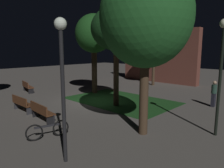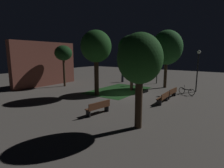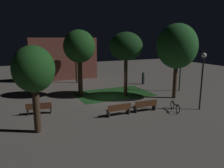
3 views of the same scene
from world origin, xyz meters
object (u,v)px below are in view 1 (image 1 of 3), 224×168
(bench_by_lamp, at_px, (22,103))
(tree_tall_center, at_px, (146,17))
(bench_corner, at_px, (27,86))
(bench_back_row, at_px, (41,111))
(tree_back_left, at_px, (94,35))
(pedestrian, at_px, (214,93))
(lamp_post_plaza_west, at_px, (62,66))
(tree_lawn_side, at_px, (116,29))
(bicycle, at_px, (48,130))
(lamp_post_near_wall, at_px, (222,58))
(tree_left_canopy, at_px, (154,43))

(bench_by_lamp, bearing_deg, tree_tall_center, 17.63)
(bench_corner, bearing_deg, bench_back_row, -19.68)
(bench_back_row, relative_size, tree_back_left, 0.29)
(tree_tall_center, bearing_deg, pedestrian, 84.06)
(bench_by_lamp, distance_m, bench_back_row, 2.22)
(bench_corner, bearing_deg, lamp_post_plaza_west, -19.20)
(bench_by_lamp, distance_m, tree_back_left, 7.62)
(bench_by_lamp, xyz_separation_m, pedestrian, (7.43, 8.56, 0.37))
(tree_lawn_side, height_order, bicycle, tree_lawn_side)
(tree_tall_center, distance_m, tree_back_left, 8.79)
(tree_tall_center, height_order, tree_back_left, tree_tall_center)
(bench_back_row, height_order, tree_lawn_side, tree_lawn_side)
(tree_tall_center, xyz_separation_m, tree_back_left, (-7.74, 4.17, -0.08))
(lamp_post_plaza_west, relative_size, bicycle, 2.68)
(bench_back_row, relative_size, bicycle, 1.12)
(bench_back_row, distance_m, lamp_post_near_wall, 8.36)
(bench_back_row, relative_size, lamp_post_plaza_west, 0.42)
(bench_by_lamp, height_order, lamp_post_near_wall, lamp_post_near_wall)
(lamp_post_plaza_west, distance_m, pedestrian, 10.21)
(bench_corner, relative_size, tree_tall_center, 0.28)
(tree_lawn_side, relative_size, lamp_post_near_wall, 1.30)
(tree_lawn_side, bearing_deg, pedestrian, 41.41)
(tree_left_canopy, xyz_separation_m, pedestrian, (7.01, -4.19, -3.19))
(tree_lawn_side, xyz_separation_m, lamp_post_plaza_west, (3.35, -5.97, -1.66))
(bench_by_lamp, distance_m, tree_left_canopy, 13.24)
(pedestrian, bearing_deg, bicycle, -108.22)
(lamp_post_plaza_west, bearing_deg, bicycle, 165.44)
(tree_lawn_side, height_order, tree_back_left, tree_back_left)
(lamp_post_near_wall, height_order, pedestrian, lamp_post_near_wall)
(bench_back_row, xyz_separation_m, tree_lawn_side, (0.74, 4.61, 4.17))
(bench_by_lamp, height_order, tree_left_canopy, tree_left_canopy)
(tree_left_canopy, height_order, pedestrian, tree_left_canopy)
(lamp_post_near_wall, height_order, lamp_post_plaza_west, lamp_post_near_wall)
(lamp_post_plaza_west, xyz_separation_m, pedestrian, (1.12, 9.92, -2.14))
(pedestrian, bearing_deg, tree_back_left, -165.08)
(bench_by_lamp, xyz_separation_m, bench_back_row, (2.22, 0.00, 0.00))
(bench_corner, relative_size, pedestrian, 1.15)
(tree_left_canopy, relative_size, pedestrian, 3.13)
(tree_lawn_side, distance_m, bicycle, 7.09)
(bicycle, bearing_deg, bench_by_lamp, 169.00)
(tree_tall_center, distance_m, pedestrian, 7.51)
(tree_left_canopy, distance_m, bicycle, 14.62)
(tree_left_canopy, xyz_separation_m, tree_back_left, (-1.40, -6.43, 0.58))
(lamp_post_near_wall, bearing_deg, bicycle, -133.70)
(tree_tall_center, bearing_deg, lamp_post_plaza_west, -97.40)
(bench_back_row, distance_m, bicycle, 2.29)
(tree_lawn_side, distance_m, lamp_post_near_wall, 6.28)
(tree_back_left, height_order, pedestrian, tree_back_left)
(tree_tall_center, distance_m, lamp_post_near_wall, 3.35)
(bench_back_row, distance_m, lamp_post_plaza_west, 4.99)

